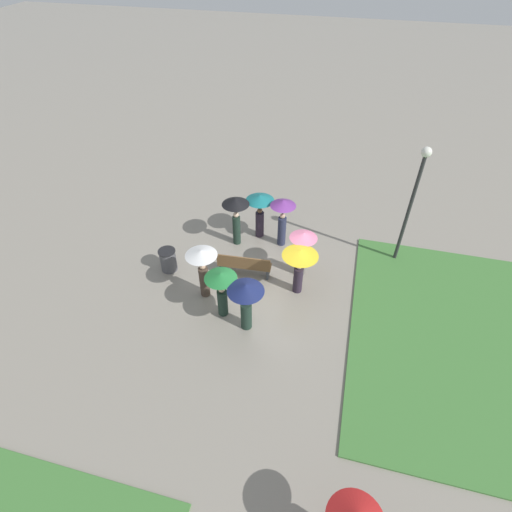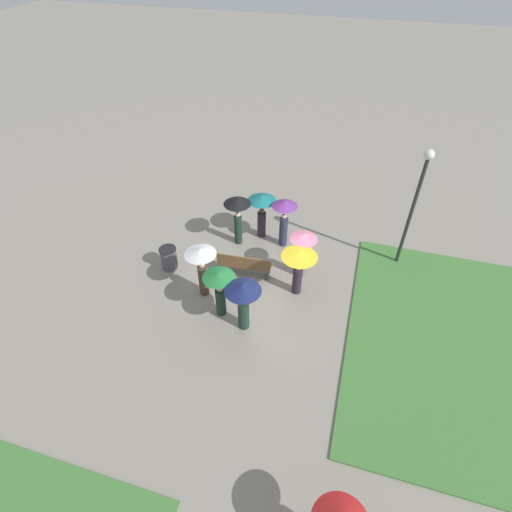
% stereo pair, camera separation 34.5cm
% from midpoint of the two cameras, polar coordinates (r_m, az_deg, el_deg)
% --- Properties ---
extents(ground_plane, '(90.00, 90.00, 0.00)m').
position_cam_midpoint_polar(ground_plane, '(13.80, 3.14, -3.38)').
color(ground_plane, gray).
extents(lawn_patch_near, '(8.61, 8.35, 0.06)m').
position_cam_midpoint_polar(lawn_patch_near, '(13.73, 32.30, -12.09)').
color(lawn_patch_near, '#427A38').
rests_on(lawn_patch_near, ground_plane).
extents(park_bench, '(1.86, 0.55, 0.90)m').
position_cam_midpoint_polar(park_bench, '(13.64, -0.99, -1.24)').
color(park_bench, brown).
rests_on(park_bench, ground_plane).
extents(lamp_post, '(0.32, 0.32, 4.37)m').
position_cam_midpoint_polar(lamp_post, '(13.79, 22.64, 7.98)').
color(lamp_post, '#2D2D30').
rests_on(lamp_post, ground_plane).
extents(trash_bin, '(0.60, 0.60, 0.84)m').
position_cam_midpoint_polar(trash_bin, '(14.25, -11.65, -0.30)').
color(trash_bin, '#4C4C51').
rests_on(trash_bin, ground_plane).
extents(crowd_person_white, '(0.99, 0.99, 1.89)m').
position_cam_midpoint_polar(crowd_person_white, '(12.51, -7.02, -1.03)').
color(crowd_person_white, '#47382D').
rests_on(crowd_person_white, ground_plane).
extents(crowd_person_green, '(0.97, 0.97, 1.73)m').
position_cam_midpoint_polar(crowd_person_green, '(11.91, -4.44, -4.14)').
color(crowd_person_green, '#1E3328').
rests_on(crowd_person_green, ground_plane).
extents(crowd_person_purple, '(0.93, 0.93, 1.96)m').
position_cam_midpoint_polar(crowd_person_purple, '(14.43, 4.75, 5.96)').
color(crowd_person_purple, '#282D47').
rests_on(crowd_person_purple, ground_plane).
extents(crowd_person_black, '(0.99, 0.99, 2.02)m').
position_cam_midpoint_polar(crowd_person_black, '(14.40, -1.98, 6.72)').
color(crowd_person_black, '#1E3328').
rests_on(crowd_person_black, ground_plane).
extents(crowd_person_navy, '(1.07, 1.07, 1.81)m').
position_cam_midpoint_polar(crowd_person_navy, '(11.40, -1.00, -5.69)').
color(crowd_person_navy, '#1E3328').
rests_on(crowd_person_navy, ground_plane).
extents(crowd_person_pink, '(0.92, 0.92, 1.77)m').
position_cam_midpoint_polar(crowd_person_pink, '(13.30, 7.43, 1.15)').
color(crowd_person_pink, slate).
rests_on(crowd_person_pink, ground_plane).
extents(crowd_person_teal, '(1.06, 1.06, 1.83)m').
position_cam_midpoint_polar(crowd_person_teal, '(14.86, 1.51, 7.10)').
color(crowd_person_teal, '#2D2333').
rests_on(crowd_person_teal, ground_plane).
extents(crowd_person_yellow, '(1.15, 1.15, 1.76)m').
position_cam_midpoint_polar(crowd_person_yellow, '(12.54, 6.95, -0.70)').
color(crowd_person_yellow, '#2D2333').
rests_on(crowd_person_yellow, ground_plane).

